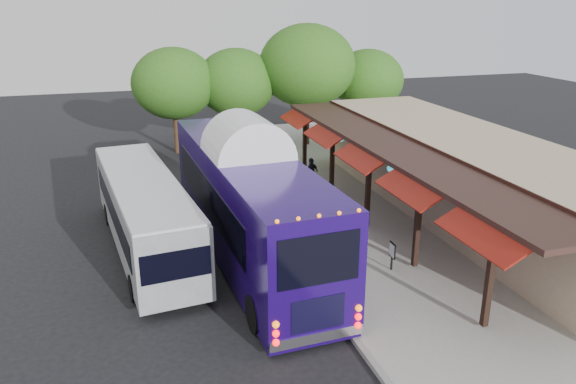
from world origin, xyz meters
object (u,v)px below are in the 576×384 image
object	(u,v)px
ped_c	(311,173)
coach_bus	(248,198)
city_bus	(145,211)
ped_b	(336,261)
ped_d	(267,167)
sign_board	(392,252)
ped_a	(305,229)

from	to	relation	value
ped_c	coach_bus	bearing A→B (deg)	24.05
ped_c	city_bus	bearing A→B (deg)	0.05
ped_b	ped_d	world-z (taller)	ped_b
city_bus	ped_d	xyz separation A→B (m)	(6.34, 5.95, -0.56)
ped_d	sign_board	size ratio (longest dim) A/B	1.71
sign_board	ped_c	bearing A→B (deg)	90.83
ped_b	ped_c	xyz separation A→B (m)	(2.62, 9.80, -0.17)
ped_c	ped_a	bearing A→B (deg)	39.11
ped_c	ped_d	bearing A→B (deg)	-62.53
ped_b	sign_board	xyz separation A→B (m)	(2.31, 0.55, -0.26)
coach_bus	ped_b	bearing A→B (deg)	-62.38
ped_d	sign_board	xyz separation A→B (m)	(1.63, -10.51, -0.18)
coach_bus	sign_board	distance (m)	5.45
coach_bus	sign_board	xyz separation A→B (m)	(4.36, -2.94, -1.42)
ped_a	ped_d	world-z (taller)	ped_d
city_bus	sign_board	xyz separation A→B (m)	(7.98, -4.57, -0.74)
coach_bus	ped_a	distance (m)	2.46
coach_bus	ped_c	bearing A→B (deg)	50.68
coach_bus	ped_d	xyz separation A→B (m)	(2.73, 7.57, -1.24)
ped_a	coach_bus	bearing A→B (deg)	141.44
sign_board	ped_a	bearing A→B (deg)	134.59
ped_c	ped_b	bearing A→B (deg)	45.61
ped_b	ped_d	distance (m)	11.09
ped_c	ped_d	size ratio (longest dim) A/B	0.89
ped_c	sign_board	bearing A→B (deg)	58.67
ped_a	ped_c	distance (m)	7.16
coach_bus	ped_a	world-z (taller)	coach_bus
ped_a	ped_c	world-z (taller)	ped_a
ped_d	sign_board	world-z (taller)	ped_d
coach_bus	sign_board	world-z (taller)	coach_bus
city_bus	ped_b	bearing A→B (deg)	-48.18
city_bus	sign_board	world-z (taller)	city_bus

